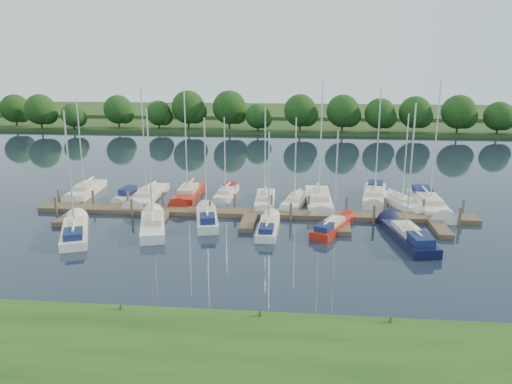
# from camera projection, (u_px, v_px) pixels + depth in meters

# --- Properties ---
(ground) EXTENTS (260.00, 260.00, 0.00)m
(ground) POSITION_uv_depth(u_px,v_px,m) (241.00, 246.00, 37.89)
(ground) COLOR black
(ground) RESTS_ON ground
(near_bank) EXTENTS (90.00, 10.00, 0.50)m
(near_bank) POSITION_uv_depth(u_px,v_px,m) (195.00, 367.00, 22.42)
(near_bank) COLOR #1B4513
(near_bank) RESTS_ON ground
(dock) EXTENTS (40.00, 6.00, 0.40)m
(dock) POSITION_uv_depth(u_px,v_px,m) (251.00, 215.00, 44.88)
(dock) COLOR #4E3C2C
(dock) RESTS_ON ground
(mooring_pilings) EXTENTS (38.24, 2.84, 2.00)m
(mooring_pilings) POSITION_uv_depth(u_px,v_px,m) (252.00, 208.00, 45.86)
(mooring_pilings) COLOR #473D33
(mooring_pilings) RESTS_ON ground
(far_shore) EXTENTS (180.00, 30.00, 0.60)m
(far_shore) POSITION_uv_depth(u_px,v_px,m) (284.00, 124.00, 110.06)
(far_shore) COLOR #263F18
(far_shore) RESTS_ON ground
(distant_hill) EXTENTS (220.00, 40.00, 1.40)m
(distant_hill) POSITION_uv_depth(u_px,v_px,m) (288.00, 112.00, 134.04)
(distant_hill) COLOR #355123
(distant_hill) RESTS_ON ground
(treeline) EXTENTS (145.84, 9.60, 8.14)m
(treeline) POSITION_uv_depth(u_px,v_px,m) (301.00, 114.00, 96.60)
(treeline) COLOR #38281C
(treeline) RESTS_ON ground
(sailboat_n_0) EXTENTS (2.32, 8.25, 10.58)m
(sailboat_n_0) POSITION_uv_depth(u_px,v_px,m) (86.00, 192.00, 52.68)
(sailboat_n_0) COLOR white
(sailboat_n_0) RESTS_ON ground
(motorboat) EXTENTS (1.73, 4.84, 1.47)m
(motorboat) POSITION_uv_depth(u_px,v_px,m) (127.00, 196.00, 50.82)
(motorboat) COLOR white
(motorboat) RESTS_ON ground
(sailboat_n_2) EXTENTS (2.28, 9.26, 11.69)m
(sailboat_n_2) POSITION_uv_depth(u_px,v_px,m) (148.00, 197.00, 50.72)
(sailboat_n_2) COLOR white
(sailboat_n_2) RESTS_ON ground
(sailboat_n_3) EXTENTS (2.39, 9.14, 11.62)m
(sailboat_n_3) POSITION_uv_depth(u_px,v_px,m) (188.00, 195.00, 51.47)
(sailboat_n_3) COLOR #A81E0F
(sailboat_n_3) RESTS_ON ground
(sailboat_n_4) EXTENTS (1.90, 6.73, 8.62)m
(sailboat_n_4) POSITION_uv_depth(u_px,v_px,m) (226.00, 194.00, 51.68)
(sailboat_n_4) COLOR white
(sailboat_n_4) RESTS_ON ground
(sailboat_n_5) EXTENTS (2.10, 7.73, 9.78)m
(sailboat_n_5) POSITION_uv_depth(u_px,v_px,m) (265.00, 201.00, 49.13)
(sailboat_n_5) COLOR white
(sailboat_n_5) RESTS_ON ground
(sailboat_n_6) EXTENTS (2.93, 7.02, 8.89)m
(sailboat_n_6) POSITION_uv_depth(u_px,v_px,m) (295.00, 202.00, 48.86)
(sailboat_n_6) COLOR white
(sailboat_n_6) RESTS_ON ground
(sailboat_n_7) EXTENTS (2.59, 9.87, 12.53)m
(sailboat_n_7) POSITION_uv_depth(u_px,v_px,m) (319.00, 202.00, 48.92)
(sailboat_n_7) COLOR white
(sailboat_n_7) RESTS_ON ground
(sailboat_n_8) EXTENTS (3.30, 9.30, 11.57)m
(sailboat_n_8) POSITION_uv_depth(u_px,v_px,m) (375.00, 196.00, 51.11)
(sailboat_n_8) COLOR white
(sailboat_n_8) RESTS_ON ground
(sailboat_n_9) EXTENTS (3.89, 7.20, 9.31)m
(sailboat_n_9) POSITION_uv_depth(u_px,v_px,m) (401.00, 203.00, 48.40)
(sailboat_n_9) COLOR white
(sailboat_n_9) RESTS_ON ground
(sailboat_n_10) EXTENTS (2.42, 9.89, 12.57)m
(sailboat_n_10) POSITION_uv_depth(u_px,v_px,m) (429.00, 204.00, 47.87)
(sailboat_n_10) COLOR white
(sailboat_n_10) RESTS_ON ground
(sailboat_s_0) EXTENTS (4.51, 8.07, 10.40)m
(sailboat_s_0) POSITION_uv_depth(u_px,v_px,m) (75.00, 232.00, 40.07)
(sailboat_s_0) COLOR white
(sailboat_s_0) RESTS_ON ground
(sailboat_s_1) EXTENTS (3.76, 8.08, 10.46)m
(sailboat_s_1) POSITION_uv_depth(u_px,v_px,m) (153.00, 226.00, 41.61)
(sailboat_s_1) COLOR white
(sailboat_s_1) RESTS_ON ground
(sailboat_s_2) EXTENTS (3.07, 7.36, 9.51)m
(sailboat_s_2) POSITION_uv_depth(u_px,v_px,m) (207.00, 219.00, 43.31)
(sailboat_s_2) COLOR white
(sailboat_s_2) RESTS_ON ground
(sailboat_s_3) EXTENTS (1.65, 6.63, 8.52)m
(sailboat_s_3) POSITION_uv_depth(u_px,v_px,m) (268.00, 228.00, 41.17)
(sailboat_s_3) COLOR white
(sailboat_s_3) RESTS_ON ground
(sailboat_s_4) EXTENTS (3.85, 6.56, 8.58)m
(sailboat_s_4) POSITION_uv_depth(u_px,v_px,m) (333.00, 227.00, 41.36)
(sailboat_s_4) COLOR #A81E0F
(sailboat_s_4) RESTS_ON ground
(sailboat_s_5) EXTENTS (3.32, 8.76, 11.08)m
(sailboat_s_5) POSITION_uv_depth(u_px,v_px,m) (408.00, 237.00, 38.89)
(sailboat_s_5) COLOR black
(sailboat_s_5) RESTS_ON ground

